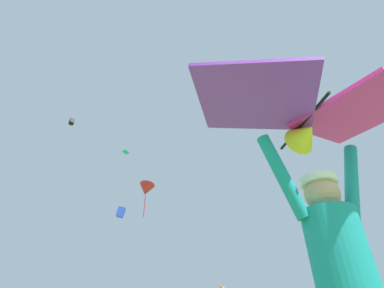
# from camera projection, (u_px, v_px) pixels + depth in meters

# --- Properties ---
(kite_flyer_person) EXTENTS (0.81, 0.41, 1.92)m
(kite_flyer_person) POSITION_uv_depth(u_px,v_px,m) (348.00, 287.00, 1.55)
(kite_flyer_person) COLOR #424751
(kite_flyer_person) RESTS_ON ground
(held_stunt_kite) EXTENTS (1.88, 1.19, 0.41)m
(held_stunt_kite) POSITION_uv_depth(u_px,v_px,m) (306.00, 113.00, 2.16)
(held_stunt_kite) COLOR black
(distant_kite_black_overhead_distant) EXTENTS (0.53, 0.68, 0.75)m
(distant_kite_black_overhead_distant) POSITION_uv_depth(u_px,v_px,m) (72.00, 122.00, 26.21)
(distant_kite_black_overhead_distant) COLOR black
(distant_kite_teal_far_center) EXTENTS (0.97, 0.99, 0.32)m
(distant_kite_teal_far_center) POSITION_uv_depth(u_px,v_px,m) (126.00, 152.00, 34.73)
(distant_kite_teal_far_center) COLOR #19B2AD
(distant_kite_yellow_high_right) EXTENTS (0.60, 0.59, 0.18)m
(distant_kite_yellow_high_right) POSITION_uv_depth(u_px,v_px,m) (258.00, 66.00, 23.19)
(distant_kite_yellow_high_right) COLOR yellow
(distant_kite_red_mid_left) EXTENTS (1.53, 1.47, 2.91)m
(distant_kite_red_mid_left) POSITION_uv_depth(u_px,v_px,m) (146.00, 190.00, 22.70)
(distant_kite_red_mid_left) COLOR red
(distant_kite_blue_high_left) EXTENTS (1.08, 1.01, 1.21)m
(distant_kite_blue_high_left) POSITION_uv_depth(u_px,v_px,m) (121.00, 212.00, 31.04)
(distant_kite_blue_high_left) COLOR blue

